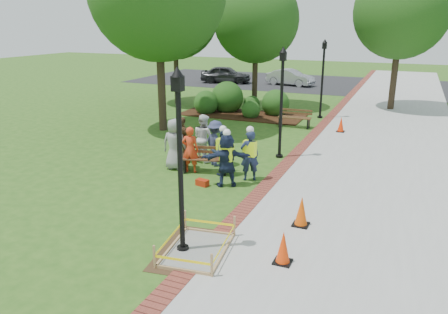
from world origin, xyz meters
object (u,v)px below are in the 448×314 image
at_px(lamp_near, 180,149).
at_px(hivis_worker_b, 250,154).
at_px(hivis_worker_a, 227,158).
at_px(cone_front, 283,248).
at_px(bench_near, 206,165).
at_px(hivis_worker_c, 223,151).
at_px(wet_concrete_pad, 197,242).

relative_size(lamp_near, hivis_worker_b, 2.28).
bearing_deg(hivis_worker_a, lamp_near, -80.80).
bearing_deg(hivis_worker_b, lamp_near, -87.71).
xyz_separation_m(cone_front, hivis_worker_a, (-3.01, 3.93, 0.57)).
height_order(bench_near, hivis_worker_c, hivis_worker_c).
relative_size(wet_concrete_pad, hivis_worker_b, 1.34).
xyz_separation_m(hivis_worker_b, hivis_worker_c, (-1.02, 0.11, -0.04)).
bearing_deg(bench_near, hivis_worker_c, -1.15).
height_order(bench_near, cone_front, bench_near).
relative_size(wet_concrete_pad, hivis_worker_a, 1.31).
bearing_deg(cone_front, hivis_worker_c, 126.09).
bearing_deg(hivis_worker_a, bench_near, 142.25).
xyz_separation_m(lamp_near, hivis_worker_c, (-1.22, 5.21, -1.60)).
bearing_deg(lamp_near, cone_front, 8.86).
bearing_deg(hivis_worker_c, lamp_near, -76.82).
distance_m(bench_near, lamp_near, 5.97).
height_order(bench_near, hivis_worker_b, hivis_worker_b).
height_order(cone_front, hivis_worker_a, hivis_worker_a).
xyz_separation_m(bench_near, hivis_worker_a, (1.20, -0.93, 0.66)).
bearing_deg(hivis_worker_c, cone_front, -53.91).
bearing_deg(hivis_worker_c, wet_concrete_pad, -73.11).
height_order(wet_concrete_pad, cone_front, cone_front).
relative_size(wet_concrete_pad, bench_near, 1.44).
bearing_deg(hivis_worker_a, cone_front, -52.59).
bearing_deg(bench_near, lamp_near, -70.08).
distance_m(wet_concrete_pad, bench_near, 5.59).
relative_size(bench_near, hivis_worker_b, 0.93).
xyz_separation_m(bench_near, lamp_near, (1.89, -5.22, 2.19)).
bearing_deg(cone_front, bench_near, 130.87).
relative_size(hivis_worker_a, hivis_worker_c, 1.08).
height_order(wet_concrete_pad, lamp_near, lamp_near).
bearing_deg(lamp_near, hivis_worker_c, 103.18).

